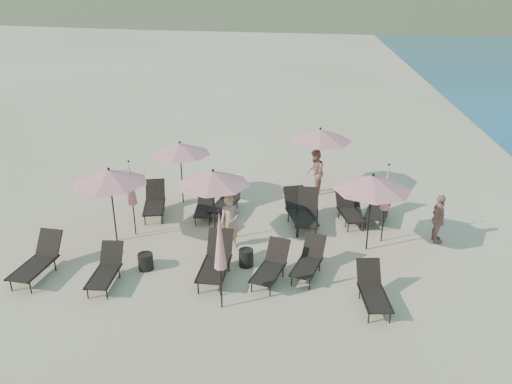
# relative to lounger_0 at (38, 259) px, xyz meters

# --- Properties ---
(ground) EXTENTS (800.00, 800.00, 0.00)m
(ground) POSITION_rel_lounger_0_xyz_m (6.14, 0.31, -0.48)
(ground) COLOR #D6BA8C
(ground) RESTS_ON ground
(lounger_0) EXTENTS (0.82, 1.82, 1.02)m
(lounger_0) POSITION_rel_lounger_0_xyz_m (0.00, 0.00, 0.00)
(lounger_0) COLOR black
(lounger_0) RESTS_ON ground
(lounger_1) EXTENTS (0.67, 1.59, 0.90)m
(lounger_1) POSITION_rel_lounger_0_xyz_m (1.93, -0.16, -0.06)
(lounger_1) COLOR black
(lounger_1) RESTS_ON ground
(lounger_2) EXTENTS (0.73, 1.84, 1.05)m
(lounger_2) POSITION_rel_lounger_0_xyz_m (4.70, 0.48, 0.02)
(lounger_2) COLOR black
(lounger_2) RESTS_ON ground
(lounger_3) EXTENTS (1.00, 1.68, 0.91)m
(lounger_3) POSITION_rel_lounger_0_xyz_m (6.16, 0.49, -0.05)
(lounger_3) COLOR black
(lounger_3) RESTS_ON ground
(lounger_4) EXTENTS (0.97, 1.65, 0.89)m
(lounger_4) POSITION_rel_lounger_0_xyz_m (7.14, 0.90, -0.06)
(lounger_4) COLOR black
(lounger_4) RESTS_ON ground
(lounger_5) EXTENTS (0.81, 1.64, 0.91)m
(lounger_5) POSITION_rel_lounger_0_xyz_m (8.69, -0.34, -0.05)
(lounger_5) COLOR black
(lounger_5) RESTS_ON ground
(lounger_6) EXTENTS (1.04, 1.85, 1.00)m
(lounger_6) POSITION_rel_lounger_0_xyz_m (1.90, 4.11, -0.01)
(lounger_6) COLOR black
(lounger_6) RESTS_ON ground
(lounger_7) EXTENTS (0.70, 1.52, 0.85)m
(lounger_7) POSITION_rel_lounger_0_xyz_m (3.61, 4.13, -0.08)
(lounger_7) COLOR black
(lounger_7) RESTS_ON ground
(lounger_8) EXTENTS (0.95, 1.90, 1.13)m
(lounger_8) POSITION_rel_lounger_0_xyz_m (4.32, 4.62, 0.06)
(lounger_8) COLOR black
(lounger_8) RESTS_ON ground
(lounger_9) EXTENTS (1.24, 1.96, 1.06)m
(lounger_9) POSITION_rel_lounger_0_xyz_m (6.78, 3.86, 0.02)
(lounger_9) COLOR black
(lounger_9) RESTS_ON ground
(lounger_10) EXTENTS (0.71, 1.83, 1.05)m
(lounger_10) POSITION_rel_lounger_0_xyz_m (7.03, 3.82, 0.01)
(lounger_10) COLOR black
(lounger_10) RESTS_ON ground
(lounger_11) EXTENTS (1.07, 1.85, 1.00)m
(lounger_11) POSITION_rel_lounger_0_xyz_m (9.37, 4.61, -0.01)
(lounger_11) COLOR black
(lounger_11) RESTS_ON ground
(lounger_12) EXTENTS (0.58, 1.49, 0.86)m
(lounger_12) POSITION_rel_lounger_0_xyz_m (8.51, 4.54, -0.07)
(lounger_12) COLOR black
(lounger_12) RESTS_ON ground
(lounger_13) EXTENTS (0.99, 1.71, 0.93)m
(lounger_13) POSITION_rel_lounger_0_xyz_m (8.39, 4.29, -0.04)
(lounger_13) COLOR black
(lounger_13) RESTS_ON ground
(umbrella_open_0) EXTENTS (2.20, 2.20, 2.36)m
(umbrella_open_0) POSITION_rel_lounger_0_xyz_m (1.30, 2.13, 1.61)
(umbrella_open_0) COLOR black
(umbrella_open_0) RESTS_ON ground
(umbrella_open_1) EXTENTS (2.15, 2.15, 2.32)m
(umbrella_open_1) POSITION_rel_lounger_0_xyz_m (4.28, 2.48, 1.57)
(umbrella_open_1) COLOR black
(umbrella_open_1) RESTS_ON ground
(umbrella_open_2) EXTENTS (2.22, 2.22, 2.39)m
(umbrella_open_2) POSITION_rel_lounger_0_xyz_m (8.81, 2.43, 1.64)
(umbrella_open_2) COLOR black
(umbrella_open_2) RESTS_ON ground
(umbrella_open_3) EXTENTS (2.12, 2.12, 2.28)m
(umbrella_open_3) POSITION_rel_lounger_0_xyz_m (2.59, 5.21, 1.54)
(umbrella_open_3) COLOR black
(umbrella_open_3) RESTS_ON ground
(umbrella_open_4) EXTENTS (2.31, 2.31, 2.49)m
(umbrella_open_4) POSITION_rel_lounger_0_xyz_m (7.37, 6.79, 1.72)
(umbrella_open_4) COLOR black
(umbrella_open_4) RESTS_ON ground
(umbrella_closed_0) EXTENTS (0.30, 0.30, 2.60)m
(umbrella_closed_0) POSITION_rel_lounger_0_xyz_m (5.09, -0.88, 1.33)
(umbrella_closed_0) COLOR black
(umbrella_closed_0) RESTS_ON ground
(umbrella_closed_1) EXTENTS (0.29, 0.29, 2.49)m
(umbrella_closed_1) POSITION_rel_lounger_0_xyz_m (9.31, 3.02, 1.26)
(umbrella_closed_1) COLOR black
(umbrella_closed_1) RESTS_ON ground
(umbrella_closed_2) EXTENTS (0.29, 0.29, 2.45)m
(umbrella_closed_2) POSITION_rel_lounger_0_xyz_m (1.74, 2.58, 1.23)
(umbrella_closed_2) COLOR black
(umbrella_closed_2) RESTS_ON ground
(side_table_0) EXTENTS (0.42, 0.42, 0.46)m
(side_table_0) POSITION_rel_lounger_0_xyz_m (2.71, 0.63, -0.25)
(side_table_0) COLOR black
(side_table_0) RESTS_ON ground
(side_table_1) EXTENTS (0.41, 0.41, 0.49)m
(side_table_1) POSITION_rel_lounger_0_xyz_m (5.41, 1.12, -0.23)
(side_table_1) COLOR black
(side_table_1) RESTS_ON ground
(beachgoer_a) EXTENTS (0.69, 0.56, 1.63)m
(beachgoer_a) POSITION_rel_lounger_0_xyz_m (4.81, 2.14, 0.34)
(beachgoer_a) COLOR tan
(beachgoer_a) RESTS_ON ground
(beachgoer_b) EXTENTS (0.67, 0.85, 1.69)m
(beachgoer_b) POSITION_rel_lounger_0_xyz_m (7.24, 6.55, 0.37)
(beachgoer_b) COLOR #AD6959
(beachgoer_b) RESTS_ON ground
(beachgoer_c) EXTENTS (0.42, 0.91, 1.52)m
(beachgoer_c) POSITION_rel_lounger_0_xyz_m (10.94, 3.18, 0.29)
(beachgoer_c) COLOR #A97260
(beachgoer_c) RESTS_ON ground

